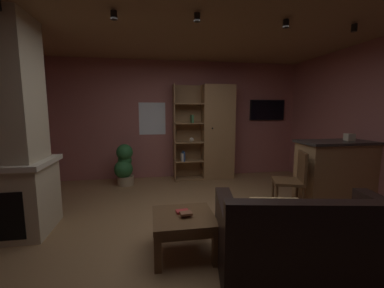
{
  "coord_description": "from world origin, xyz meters",
  "views": [
    {
      "loc": [
        -0.57,
        -2.93,
        1.51
      ],
      "look_at": [
        0.0,
        0.4,
        1.05
      ],
      "focal_mm": 22.98,
      "sensor_mm": 36.0,
      "label": 1
    }
  ],
  "objects_px": {
    "bookshelf_cabinet": "(214,133)",
    "potted_floor_plant": "(124,165)",
    "stone_fireplace": "(3,139)",
    "dining_chair": "(294,177)",
    "kitchen_bar_counter": "(340,173)",
    "table_book_1": "(186,213)",
    "wall_mounted_tv": "(267,110)",
    "table_book_0": "(182,211)",
    "coffee_table": "(183,223)",
    "tissue_box": "(349,137)",
    "leather_couch": "(309,245)"
  },
  "relations": [
    {
      "from": "bookshelf_cabinet",
      "to": "dining_chair",
      "type": "xyz_separation_m",
      "value": [
        0.69,
        -2.06,
        -0.49
      ]
    },
    {
      "from": "bookshelf_cabinet",
      "to": "kitchen_bar_counter",
      "type": "xyz_separation_m",
      "value": [
        1.57,
        -1.94,
        -0.5
      ]
    },
    {
      "from": "bookshelf_cabinet",
      "to": "wall_mounted_tv",
      "type": "bearing_deg",
      "value": 8.82
    },
    {
      "from": "stone_fireplace",
      "to": "wall_mounted_tv",
      "type": "height_order",
      "value": "stone_fireplace"
    },
    {
      "from": "table_book_0",
      "to": "kitchen_bar_counter",
      "type": "bearing_deg",
      "value": 17.9
    },
    {
      "from": "kitchen_bar_counter",
      "to": "table_book_1",
      "type": "bearing_deg",
      "value": -159.79
    },
    {
      "from": "kitchen_bar_counter",
      "to": "wall_mounted_tv",
      "type": "bearing_deg",
      "value": 95.69
    },
    {
      "from": "leather_couch",
      "to": "dining_chair",
      "type": "bearing_deg",
      "value": 63.37
    },
    {
      "from": "tissue_box",
      "to": "table_book_1",
      "type": "bearing_deg",
      "value": -160.48
    },
    {
      "from": "coffee_table",
      "to": "bookshelf_cabinet",
      "type": "bearing_deg",
      "value": 69.49
    },
    {
      "from": "coffee_table",
      "to": "potted_floor_plant",
      "type": "bearing_deg",
      "value": 108.38
    },
    {
      "from": "leather_couch",
      "to": "table_book_0",
      "type": "xyz_separation_m",
      "value": [
        -1.08,
        0.63,
        0.14
      ]
    },
    {
      "from": "stone_fireplace",
      "to": "table_book_1",
      "type": "xyz_separation_m",
      "value": [
        2.07,
        -0.83,
        -0.72
      ]
    },
    {
      "from": "table_book_0",
      "to": "dining_chair",
      "type": "height_order",
      "value": "dining_chair"
    },
    {
      "from": "stone_fireplace",
      "to": "potted_floor_plant",
      "type": "xyz_separation_m",
      "value": [
        1.19,
        1.8,
        -0.75
      ]
    },
    {
      "from": "kitchen_bar_counter",
      "to": "potted_floor_plant",
      "type": "relative_size",
      "value": 1.61
    },
    {
      "from": "stone_fireplace",
      "to": "wall_mounted_tv",
      "type": "bearing_deg",
      "value": 27.04
    },
    {
      "from": "bookshelf_cabinet",
      "to": "dining_chair",
      "type": "relative_size",
      "value": 2.24
    },
    {
      "from": "bookshelf_cabinet",
      "to": "potted_floor_plant",
      "type": "height_order",
      "value": "bookshelf_cabinet"
    },
    {
      "from": "dining_chair",
      "to": "kitchen_bar_counter",
      "type": "bearing_deg",
      "value": 7.7
    },
    {
      "from": "stone_fireplace",
      "to": "wall_mounted_tv",
      "type": "relative_size",
      "value": 3.06
    },
    {
      "from": "tissue_box",
      "to": "table_book_1",
      "type": "distance_m",
      "value": 2.97
    },
    {
      "from": "wall_mounted_tv",
      "to": "kitchen_bar_counter",
      "type": "bearing_deg",
      "value": -84.31
    },
    {
      "from": "kitchen_bar_counter",
      "to": "tissue_box",
      "type": "relative_size",
      "value": 11.32
    },
    {
      "from": "kitchen_bar_counter",
      "to": "table_book_0",
      "type": "relative_size",
      "value": 10.21
    },
    {
      "from": "wall_mounted_tv",
      "to": "dining_chair",
      "type": "bearing_deg",
      "value": -106.29
    },
    {
      "from": "kitchen_bar_counter",
      "to": "tissue_box",
      "type": "xyz_separation_m",
      "value": [
        0.12,
        0.01,
        0.57
      ]
    },
    {
      "from": "table_book_1",
      "to": "potted_floor_plant",
      "type": "bearing_deg",
      "value": 108.49
    },
    {
      "from": "potted_floor_plant",
      "to": "dining_chair",
      "type": "bearing_deg",
      "value": -34.31
    },
    {
      "from": "stone_fireplace",
      "to": "table_book_1",
      "type": "bearing_deg",
      "value": -21.83
    },
    {
      "from": "table_book_0",
      "to": "wall_mounted_tv",
      "type": "bearing_deg",
      "value": 51.06
    },
    {
      "from": "leather_couch",
      "to": "wall_mounted_tv",
      "type": "xyz_separation_m",
      "value": [
        1.34,
        3.63,
        1.23
      ]
    },
    {
      "from": "table_book_0",
      "to": "dining_chair",
      "type": "distance_m",
      "value": 1.91
    },
    {
      "from": "stone_fireplace",
      "to": "kitchen_bar_counter",
      "type": "xyz_separation_m",
      "value": [
        4.69,
        0.13,
        -0.65
      ]
    },
    {
      "from": "table_book_1",
      "to": "wall_mounted_tv",
      "type": "distance_m",
      "value": 4.08
    },
    {
      "from": "leather_couch",
      "to": "dining_chair",
      "type": "height_order",
      "value": "dining_chair"
    },
    {
      "from": "table_book_0",
      "to": "wall_mounted_tv",
      "type": "relative_size",
      "value": 0.16
    },
    {
      "from": "potted_floor_plant",
      "to": "kitchen_bar_counter",
      "type": "bearing_deg",
      "value": -25.52
    },
    {
      "from": "bookshelf_cabinet",
      "to": "coffee_table",
      "type": "relative_size",
      "value": 3.22
    },
    {
      "from": "stone_fireplace",
      "to": "leather_couch",
      "type": "bearing_deg",
      "value": -23.26
    },
    {
      "from": "bookshelf_cabinet",
      "to": "leather_couch",
      "type": "xyz_separation_m",
      "value": [
        0.01,
        -3.42,
        -0.73
      ]
    },
    {
      "from": "table_book_1",
      "to": "coffee_table",
      "type": "bearing_deg",
      "value": 114.77
    },
    {
      "from": "table_book_1",
      "to": "dining_chair",
      "type": "relative_size",
      "value": 0.13
    },
    {
      "from": "stone_fireplace",
      "to": "table_book_1",
      "type": "relative_size",
      "value": 21.88
    },
    {
      "from": "bookshelf_cabinet",
      "to": "table_book_1",
      "type": "relative_size",
      "value": 17.39
    },
    {
      "from": "tissue_box",
      "to": "table_book_0",
      "type": "xyz_separation_m",
      "value": [
        -2.76,
        -0.86,
        -0.67
      ]
    },
    {
      "from": "stone_fireplace",
      "to": "potted_floor_plant",
      "type": "relative_size",
      "value": 3.08
    },
    {
      "from": "coffee_table",
      "to": "dining_chair",
      "type": "height_order",
      "value": "dining_chair"
    },
    {
      "from": "bookshelf_cabinet",
      "to": "potted_floor_plant",
      "type": "bearing_deg",
      "value": -172.02
    },
    {
      "from": "kitchen_bar_counter",
      "to": "coffee_table",
      "type": "xyz_separation_m",
      "value": [
        -2.64,
        -0.92,
        -0.19
      ]
    }
  ]
}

